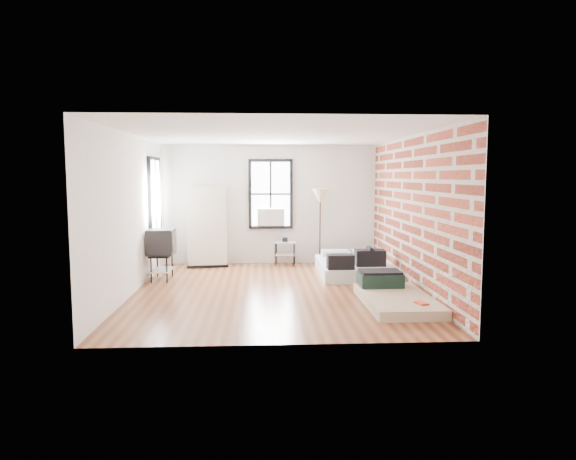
{
  "coord_description": "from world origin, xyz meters",
  "views": [
    {
      "loc": [
        -0.25,
        -9.13,
        2.07
      ],
      "look_at": [
        0.27,
        0.3,
        1.08
      ],
      "focal_mm": 32.0,
      "sensor_mm": 36.0,
      "label": 1
    }
  ],
  "objects": [
    {
      "name": "mattress_bare",
      "position": [
        1.92,
        -0.97,
        0.13
      ],
      "size": [
        1.06,
        2.0,
        0.43
      ],
      "rotation": [
        0.0,
        0.0,
        0.0
      ],
      "color": "tan",
      "rests_on": "ground"
    },
    {
      "name": "side_table",
      "position": [
        0.33,
        2.72,
        0.43
      ],
      "size": [
        0.53,
        0.45,
        0.64
      ],
      "rotation": [
        0.0,
        0.0,
        -0.12
      ],
      "color": "black",
      "rests_on": "ground"
    },
    {
      "name": "ground",
      "position": [
        0.0,
        0.0,
        0.0
      ],
      "size": [
        6.0,
        6.0,
        0.0
      ],
      "primitive_type": "plane",
      "color": "#5E2A18",
      "rests_on": "ground"
    },
    {
      "name": "floor_lamp",
      "position": [
        1.14,
        2.65,
        1.53
      ],
      "size": [
        0.38,
        0.38,
        1.78
      ],
      "color": "#322510",
      "rests_on": "ground"
    },
    {
      "name": "room_shell",
      "position": [
        0.23,
        0.36,
        1.74
      ],
      "size": [
        5.02,
        6.02,
        2.8
      ],
      "color": "silver",
      "rests_on": "ground"
    },
    {
      "name": "mattress_main",
      "position": [
        1.74,
        1.46,
        0.18
      ],
      "size": [
        1.53,
        2.07,
        0.66
      ],
      "rotation": [
        0.0,
        0.0,
        -0.01
      ],
      "color": "white",
      "rests_on": "ground"
    },
    {
      "name": "tv_stand",
      "position": [
        -2.21,
        1.12,
        0.73
      ],
      "size": [
        0.51,
        0.72,
        1.02
      ],
      "rotation": [
        0.0,
        0.0,
        -0.0
      ],
      "color": "black",
      "rests_on": "ground"
    },
    {
      "name": "wardrobe",
      "position": [
        -1.48,
        2.65,
        0.92
      ],
      "size": [
        0.99,
        0.65,
        1.84
      ],
      "rotation": [
        0.0,
        0.0,
        0.13
      ],
      "color": "black",
      "rests_on": "ground"
    }
  ]
}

